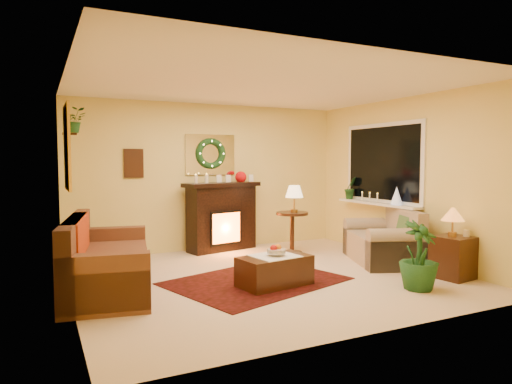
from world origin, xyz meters
name	(u,v)px	position (x,y,z in m)	size (l,w,h in m)	color
floor	(267,277)	(0.00, 0.00, 0.00)	(5.00, 5.00, 0.00)	beige
ceiling	(267,85)	(0.00, 0.00, 2.60)	(5.00, 5.00, 0.00)	white
wall_back	(210,177)	(0.00, 2.25, 1.30)	(5.00, 5.00, 0.00)	#EFD88C
wall_front	(380,194)	(0.00, -2.25, 1.30)	(5.00, 5.00, 0.00)	#EFD88C
wall_left	(68,187)	(-2.50, 0.00, 1.30)	(4.50, 4.50, 0.00)	#EFD88C
wall_right	(407,179)	(2.50, 0.00, 1.30)	(4.50, 4.50, 0.00)	#EFD88C
area_rug	(256,281)	(-0.23, -0.14, 0.01)	(2.16, 1.62, 0.01)	#4C1610
sofa	(109,256)	(-2.04, 0.30, 0.43)	(0.93, 2.12, 0.91)	#50341C
red_throw	(103,252)	(-2.09, 0.42, 0.46)	(0.80, 1.30, 0.02)	red
fireplace	(222,219)	(0.14, 2.04, 0.55)	(1.24, 0.39, 1.14)	black
poinsettia	(241,177)	(0.49, 2.00, 1.30)	(0.20, 0.20, 0.20)	red
mantel_candle_a	(196,180)	(-0.35, 2.01, 1.26)	(0.06, 0.06, 0.18)	beige
mantel_candle_b	(207,180)	(-0.15, 2.01, 1.26)	(0.06, 0.06, 0.19)	white
mantel_mirror	(210,155)	(0.00, 2.23, 1.70)	(0.92, 0.02, 0.72)	white
wreath	(211,154)	(0.00, 2.19, 1.72)	(0.55, 0.55, 0.11)	#194719
wall_art	(134,163)	(-1.35, 2.23, 1.55)	(0.32, 0.03, 0.48)	#381E11
gold_mirror	(67,148)	(-2.48, 0.30, 1.75)	(0.03, 0.84, 1.00)	gold
hanging_plant	(74,132)	(-2.34, 1.05, 1.97)	(0.33, 0.28, 0.36)	#194719
loveseat	(382,235)	(2.06, 0.06, 0.42)	(0.84, 1.45, 0.84)	gray
window_frame	(383,163)	(2.48, 0.55, 1.55)	(0.03, 1.86, 1.36)	white
window_glass	(382,163)	(2.47, 0.55, 1.55)	(0.02, 1.70, 1.22)	black
window_sill	(377,203)	(2.38, 0.55, 0.87)	(0.22, 1.86, 0.04)	white
mini_tree	(397,196)	(2.35, 0.06, 1.04)	(0.19, 0.19, 0.28)	white
sill_plant	(350,188)	(2.38, 1.28, 1.08)	(0.29, 0.23, 0.53)	#1D3A1A
side_table_round	(292,235)	(1.12, 1.24, 0.33)	(0.55, 0.55, 0.71)	black
lamp_cream	(294,203)	(1.14, 1.22, 0.88)	(0.31, 0.31, 0.47)	#E7C88B
end_table_square	(453,258)	(2.26, -1.14, 0.27)	(0.47, 0.47, 0.57)	#482014
lamp_tiffany	(453,224)	(2.24, -1.12, 0.74)	(0.31, 0.31, 0.45)	#FF9E18
coffee_table	(275,270)	(-0.11, -0.43, 0.21)	(0.91, 0.50, 0.38)	black
fruit_bowl	(276,251)	(-0.10, -0.45, 0.45)	(0.24, 0.24, 0.05)	#BBBBBB
floor_palm	(419,254)	(1.42, -1.35, 0.45)	(1.43, 1.43, 2.55)	#1B391B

